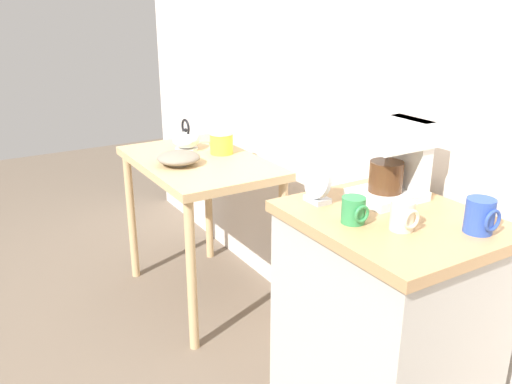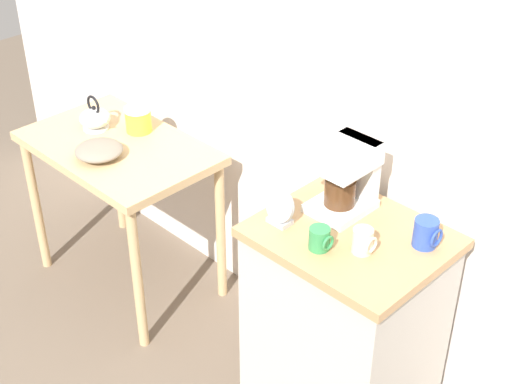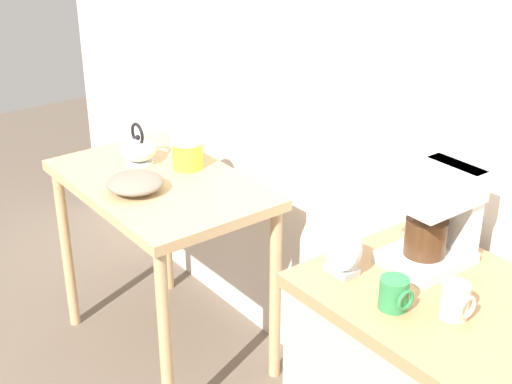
{
  "view_description": "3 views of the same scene",
  "coord_description": "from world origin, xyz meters",
  "px_view_note": "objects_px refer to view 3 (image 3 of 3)",
  "views": [
    {
      "loc": [
        1.72,
        -1.08,
        1.53
      ],
      "look_at": [
        0.02,
        -0.06,
        0.81
      ],
      "focal_mm": 38.08,
      "sensor_mm": 36.0,
      "label": 1
    },
    {
      "loc": [
        1.84,
        -1.62,
        2.4
      ],
      "look_at": [
        0.23,
        -0.0,
        0.92
      ],
      "focal_mm": 52.68,
      "sensor_mm": 36.0,
      "label": 2
    },
    {
      "loc": [
        1.57,
        -1.22,
        1.89
      ],
      "look_at": [
        -0.02,
        -0.01,
        0.95
      ],
      "focal_mm": 51.57,
      "sensor_mm": 36.0,
      "label": 3
    }
  ],
  "objects_px": {
    "bowl_stoneware": "(135,183)",
    "canister_enamel": "(188,153)",
    "mug_small_cream": "(456,301)",
    "mug_tall_green": "(394,294)",
    "table_clock": "(343,253)",
    "coffee_maker": "(436,212)",
    "teakettle": "(139,150)"
  },
  "relations": [
    {
      "from": "coffee_maker",
      "to": "mug_tall_green",
      "type": "bearing_deg",
      "value": -68.67
    },
    {
      "from": "canister_enamel",
      "to": "coffee_maker",
      "type": "xyz_separation_m",
      "value": [
        1.17,
        0.02,
        0.21
      ]
    },
    {
      "from": "teakettle",
      "to": "canister_enamel",
      "type": "relative_size",
      "value": 1.41
    },
    {
      "from": "coffee_maker",
      "to": "mug_tall_green",
      "type": "height_order",
      "value": "coffee_maker"
    },
    {
      "from": "teakettle",
      "to": "table_clock",
      "type": "distance_m",
      "value": 1.25
    },
    {
      "from": "canister_enamel",
      "to": "mug_small_cream",
      "type": "distance_m",
      "value": 1.39
    },
    {
      "from": "mug_tall_green",
      "to": "table_clock",
      "type": "height_order",
      "value": "table_clock"
    },
    {
      "from": "teakettle",
      "to": "table_clock",
      "type": "height_order",
      "value": "table_clock"
    },
    {
      "from": "canister_enamel",
      "to": "table_clock",
      "type": "xyz_separation_m",
      "value": [
        1.08,
        -0.21,
        0.13
      ]
    },
    {
      "from": "bowl_stoneware",
      "to": "table_clock",
      "type": "distance_m",
      "value": 1.02
    },
    {
      "from": "bowl_stoneware",
      "to": "coffee_maker",
      "type": "height_order",
      "value": "coffee_maker"
    },
    {
      "from": "teakettle",
      "to": "coffee_maker",
      "type": "bearing_deg",
      "value": 6.25
    },
    {
      "from": "canister_enamel",
      "to": "coffee_maker",
      "type": "relative_size",
      "value": 0.47
    },
    {
      "from": "bowl_stoneware",
      "to": "canister_enamel",
      "type": "height_order",
      "value": "canister_enamel"
    },
    {
      "from": "mug_small_cream",
      "to": "coffee_maker",
      "type": "bearing_deg",
      "value": 142.02
    },
    {
      "from": "bowl_stoneware",
      "to": "table_clock",
      "type": "height_order",
      "value": "table_clock"
    },
    {
      "from": "canister_enamel",
      "to": "table_clock",
      "type": "relative_size",
      "value": 0.96
    },
    {
      "from": "coffee_maker",
      "to": "mug_small_cream",
      "type": "distance_m",
      "value": 0.28
    },
    {
      "from": "coffee_maker",
      "to": "teakettle",
      "type": "bearing_deg",
      "value": -173.75
    },
    {
      "from": "mug_tall_green",
      "to": "table_clock",
      "type": "bearing_deg",
      "value": 175.99
    },
    {
      "from": "bowl_stoneware",
      "to": "canister_enamel",
      "type": "bearing_deg",
      "value": 105.01
    },
    {
      "from": "mug_small_cream",
      "to": "mug_tall_green",
      "type": "height_order",
      "value": "mug_small_cream"
    },
    {
      "from": "bowl_stoneware",
      "to": "mug_tall_green",
      "type": "bearing_deg",
      "value": 2.07
    },
    {
      "from": "mug_small_cream",
      "to": "mug_tall_green",
      "type": "bearing_deg",
      "value": -142.28
    },
    {
      "from": "bowl_stoneware",
      "to": "mug_small_cream",
      "type": "xyz_separation_m",
      "value": [
        1.31,
        0.13,
        0.14
      ]
    },
    {
      "from": "teakettle",
      "to": "coffee_maker",
      "type": "height_order",
      "value": "coffee_maker"
    },
    {
      "from": "canister_enamel",
      "to": "table_clock",
      "type": "distance_m",
      "value": 1.1
    },
    {
      "from": "bowl_stoneware",
      "to": "teakettle",
      "type": "bearing_deg",
      "value": 147.99
    },
    {
      "from": "canister_enamel",
      "to": "mug_small_cream",
      "type": "relative_size",
      "value": 1.41
    },
    {
      "from": "table_clock",
      "to": "bowl_stoneware",
      "type": "bearing_deg",
      "value": -176.77
    },
    {
      "from": "coffee_maker",
      "to": "mug_small_cream",
      "type": "bearing_deg",
      "value": -37.98
    },
    {
      "from": "bowl_stoneware",
      "to": "mug_tall_green",
      "type": "xyz_separation_m",
      "value": [
        1.2,
        0.04,
        0.13
      ]
    }
  ]
}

